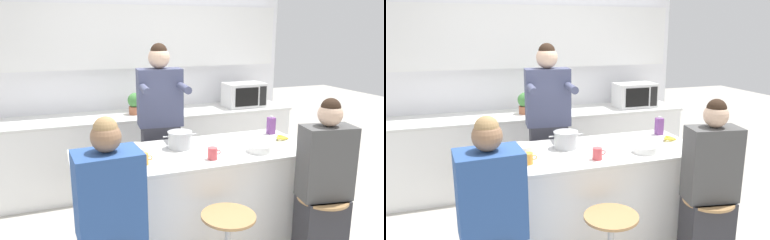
% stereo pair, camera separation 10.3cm
% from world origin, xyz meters
% --- Properties ---
extents(wall_back, '(3.93, 0.22, 2.70)m').
position_xyz_m(wall_back, '(0.00, 1.89, 1.54)').
color(wall_back, white).
rests_on(wall_back, ground_plane).
extents(back_counter, '(3.64, 0.68, 0.92)m').
position_xyz_m(back_counter, '(0.00, 1.56, 0.46)').
color(back_counter, white).
rests_on(back_counter, ground_plane).
extents(kitchen_island, '(2.04, 0.83, 0.91)m').
position_xyz_m(kitchen_island, '(0.00, 0.00, 0.46)').
color(kitchen_island, black).
rests_on(kitchen_island, ground_plane).
extents(bar_stool_rightmost, '(0.39, 0.39, 0.64)m').
position_xyz_m(bar_stool_rightmost, '(0.81, -0.65, 0.36)').
color(bar_stool_rightmost, tan).
rests_on(bar_stool_rightmost, ground_plane).
extents(person_cooking, '(0.48, 0.57, 1.79)m').
position_xyz_m(person_cooking, '(-0.11, 0.69, 0.89)').
color(person_cooking, '#383842').
rests_on(person_cooking, ground_plane).
extents(person_wrapped_blanket, '(0.42, 0.31, 1.42)m').
position_xyz_m(person_wrapped_blanket, '(-0.82, -0.65, 0.67)').
color(person_wrapped_blanket, '#2D5193').
rests_on(person_wrapped_blanket, ground_plane).
extents(person_seated_near, '(0.42, 0.32, 1.42)m').
position_xyz_m(person_seated_near, '(0.82, -0.65, 0.65)').
color(person_seated_near, '#333338').
rests_on(person_seated_near, ground_plane).
extents(cooking_pot, '(0.30, 0.21, 0.15)m').
position_xyz_m(cooking_pot, '(-0.10, 0.12, 0.99)').
color(cooking_pot, '#B7BABC').
rests_on(cooking_pot, kitchen_island).
extents(fruit_bowl, '(0.21, 0.21, 0.06)m').
position_xyz_m(fruit_bowl, '(0.50, -0.21, 0.94)').
color(fruit_bowl, white).
rests_on(fruit_bowl, kitchen_island).
extents(mixing_bowl_steel, '(0.22, 0.22, 0.06)m').
position_xyz_m(mixing_bowl_steel, '(-0.48, 0.13, 0.94)').
color(mixing_bowl_steel, silver).
rests_on(mixing_bowl_steel, kitchen_island).
extents(coffee_cup_near, '(0.11, 0.08, 0.09)m').
position_xyz_m(coffee_cup_near, '(-0.49, -0.17, 0.95)').
color(coffee_cup_near, orange).
rests_on(coffee_cup_near, kitchen_island).
extents(coffee_cup_far, '(0.11, 0.08, 0.10)m').
position_xyz_m(coffee_cup_far, '(0.05, -0.24, 0.96)').
color(coffee_cup_far, '#DB4C51').
rests_on(coffee_cup_far, kitchen_island).
extents(banana_bunch, '(0.15, 0.11, 0.05)m').
position_xyz_m(banana_bunch, '(0.86, 0.02, 0.93)').
color(banana_bunch, yellow).
rests_on(banana_bunch, kitchen_island).
extents(juice_carton, '(0.06, 0.06, 0.18)m').
position_xyz_m(juice_carton, '(0.89, 0.24, 0.99)').
color(juice_carton, '#7A428E').
rests_on(juice_carton, kitchen_island).
extents(microwave, '(0.52, 0.34, 0.31)m').
position_xyz_m(microwave, '(1.27, 1.52, 1.07)').
color(microwave, white).
rests_on(microwave, back_counter).
extents(potted_plant, '(0.18, 0.18, 0.26)m').
position_xyz_m(potted_plant, '(-0.18, 1.56, 1.05)').
color(potted_plant, '#A86042').
rests_on(potted_plant, back_counter).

